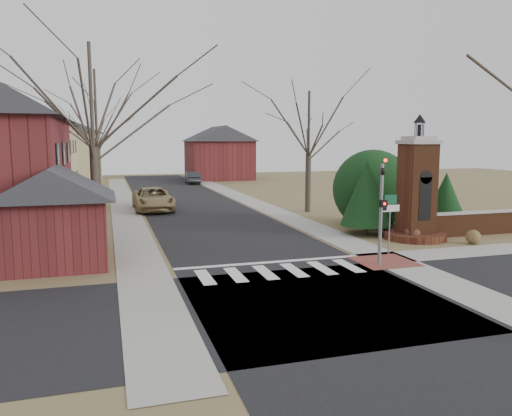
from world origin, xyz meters
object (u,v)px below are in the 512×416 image
object	(u,v)px
traffic_signal_pole	(381,203)
brick_gate_monument	(416,198)
pickup_truck	(153,199)
sign_post	(390,213)
distant_car	(192,178)

from	to	relation	value
traffic_signal_pole	brick_gate_monument	bearing A→B (deg)	43.24
brick_gate_monument	pickup_truck	bearing A→B (deg)	129.13
sign_post	distant_car	size ratio (longest dim) A/B	0.63
pickup_truck	distant_car	size ratio (longest dim) A/B	1.38
sign_post	brick_gate_monument	bearing A→B (deg)	41.42
brick_gate_monument	distant_car	xyz separation A→B (m)	(-5.60, 36.83, -1.45)
brick_gate_monument	sign_post	bearing A→B (deg)	-138.58
pickup_truck	distant_car	world-z (taller)	pickup_truck
traffic_signal_pole	sign_post	world-z (taller)	traffic_signal_pole
brick_gate_monument	pickup_truck	size ratio (longest dim) A/B	1.08
traffic_signal_pole	brick_gate_monument	size ratio (longest dim) A/B	0.69
traffic_signal_pole	pickup_truck	distance (m)	20.87
distant_car	sign_post	bearing A→B (deg)	95.53
traffic_signal_pole	pickup_truck	size ratio (longest dim) A/B	0.75
traffic_signal_pole	distant_car	distance (m)	41.30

